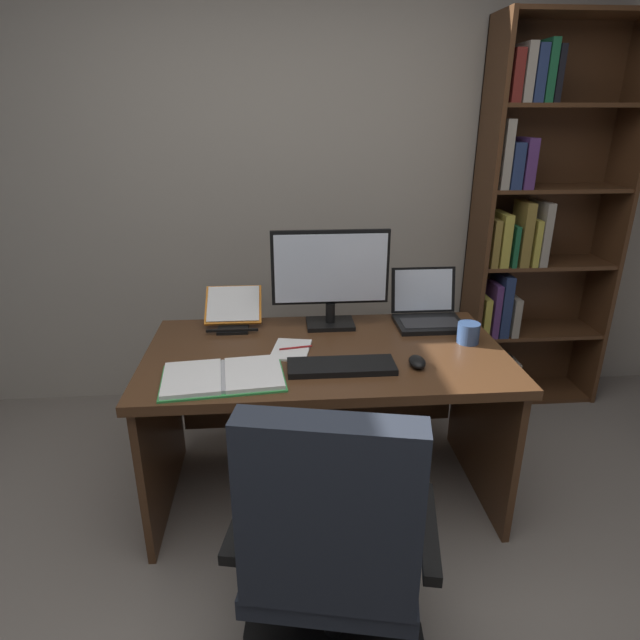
% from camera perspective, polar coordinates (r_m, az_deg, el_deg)
% --- Properties ---
extents(wall_back, '(5.38, 0.12, 2.65)m').
position_cam_1_polar(wall_back, '(3.12, -2.62, 15.15)').
color(wall_back, '#A89E8E').
rests_on(wall_back, ground).
extents(desk, '(1.51, 0.82, 0.73)m').
position_cam_1_polar(desk, '(2.40, 0.42, -6.87)').
color(desk, '#4C2D19').
rests_on(desk, ground).
extents(bookshelf, '(0.80, 0.31, 2.13)m').
position_cam_1_polar(bookshelf, '(3.26, 21.55, 8.84)').
color(bookshelf, '#4C2D19').
rests_on(bookshelf, ground).
extents(office_chair, '(0.67, 0.60, 0.99)m').
position_cam_1_polar(office_chair, '(1.73, 1.24, -24.89)').
color(office_chair, black).
rests_on(office_chair, ground).
extents(monitor, '(0.54, 0.16, 0.45)m').
position_cam_1_polar(monitor, '(2.43, 1.12, 4.55)').
color(monitor, black).
rests_on(monitor, desk).
extents(laptop, '(0.31, 0.29, 0.24)m').
position_cam_1_polar(laptop, '(2.57, 11.43, 0.83)').
color(laptop, black).
rests_on(laptop, desk).
extents(keyboard, '(0.42, 0.15, 0.02)m').
position_cam_1_polar(keyboard, '(2.08, 2.31, -4.99)').
color(keyboard, black).
rests_on(keyboard, desk).
extents(computer_mouse, '(0.06, 0.10, 0.04)m').
position_cam_1_polar(computer_mouse, '(2.13, 10.37, -4.44)').
color(computer_mouse, black).
rests_on(computer_mouse, desk).
extents(reading_stand_with_book, '(0.26, 0.25, 0.16)m').
position_cam_1_polar(reading_stand_with_book, '(2.52, -9.27, 1.17)').
color(reading_stand_with_book, black).
rests_on(reading_stand_with_book, desk).
extents(open_binder, '(0.48, 0.33, 0.02)m').
position_cam_1_polar(open_binder, '(2.04, -10.35, -5.99)').
color(open_binder, green).
rests_on(open_binder, desk).
extents(notepad, '(0.19, 0.24, 0.01)m').
position_cam_1_polar(notepad, '(2.24, -3.11, -3.20)').
color(notepad, white).
rests_on(notepad, desk).
extents(pen, '(0.14, 0.03, 0.01)m').
position_cam_1_polar(pen, '(2.24, -2.60, -2.97)').
color(pen, maroon).
rests_on(pen, notepad).
extents(coffee_mug, '(0.10, 0.10, 0.09)m').
position_cam_1_polar(coffee_mug, '(2.39, 15.61, -1.34)').
color(coffee_mug, '#334C7A').
rests_on(coffee_mug, desk).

